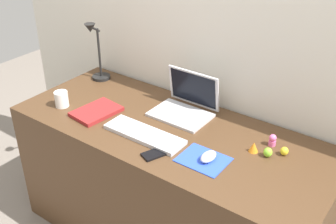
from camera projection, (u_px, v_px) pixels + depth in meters
name	position (u px, v px, depth m)	size (l,w,h in m)	color
back_wall	(209.00, 97.00, 2.31)	(2.84, 0.05, 1.51)	silver
desk	(170.00, 187.00, 2.24)	(1.64, 0.67, 0.74)	#4C331E
laptop	(186.00, 103.00, 2.17)	(0.30, 0.24, 0.21)	silver
keyboard	(144.00, 134.00, 1.99)	(0.41, 0.13, 0.02)	silver
mousepad	(203.00, 160.00, 1.83)	(0.21, 0.17, 0.00)	blue
mouse	(208.00, 157.00, 1.82)	(0.06, 0.10, 0.03)	silver
cell_phone	(156.00, 153.00, 1.87)	(0.06, 0.13, 0.01)	black
desk_lamp	(96.00, 53.00, 2.46)	(0.11, 0.14, 0.36)	black
notebook_pad	(96.00, 112.00, 2.18)	(0.17, 0.24, 0.02)	maroon
coffee_mug	(61.00, 99.00, 2.23)	(0.07, 0.07, 0.08)	white
toy_figurine_yellow	(284.00, 151.00, 1.85)	(0.04, 0.04, 0.04)	yellow
toy_figurine_lime	(268.00, 152.00, 1.84)	(0.04, 0.04, 0.04)	#8CDB33
toy_figurine_pink	(273.00, 140.00, 1.92)	(0.03, 0.03, 0.06)	pink
toy_figurine_orange	(254.00, 147.00, 1.88)	(0.04, 0.04, 0.05)	orange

